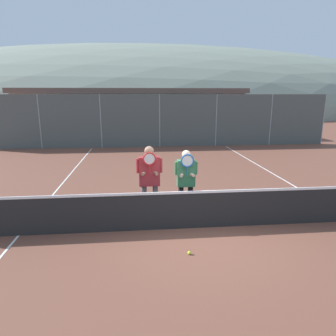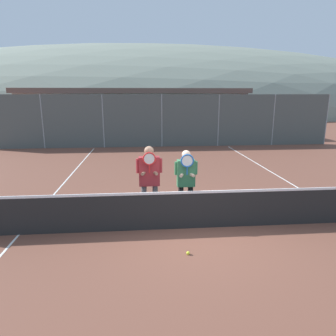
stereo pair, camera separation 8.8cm
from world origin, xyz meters
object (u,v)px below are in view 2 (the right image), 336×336
object	(u,v)px
car_far_left	(69,127)
car_center	(211,127)
player_leftmost	(149,176)
car_right_of_center	(277,126)
player_center_left	(186,178)
car_left_of_center	(144,127)
tennis_ball_on_court	(188,253)

from	to	relation	value
car_far_left	car_center	bearing A→B (deg)	-0.21
player_leftmost	car_right_of_center	bearing A→B (deg)	54.99
player_center_left	car_left_of_center	bearing A→B (deg)	93.87
car_far_left	car_left_of_center	distance (m)	4.97
player_center_left	tennis_ball_on_court	size ratio (longest dim) A/B	25.42
car_left_of_center	tennis_ball_on_court	bearing A→B (deg)	-87.39
car_center	tennis_ball_on_court	xyz separation A→B (m)	(-3.96, -15.18, -0.84)
player_leftmost	car_right_of_center	distance (m)	16.30
car_far_left	car_center	world-z (taller)	car_far_left
car_left_of_center	tennis_ball_on_court	distance (m)	15.19
car_right_of_center	player_center_left	bearing A→B (deg)	-122.41
player_center_left	car_far_left	distance (m)	14.62
player_center_left	player_leftmost	bearing A→B (deg)	-177.52
tennis_ball_on_court	car_right_of_center	bearing A→B (deg)	60.20
car_far_left	tennis_ball_on_court	xyz separation A→B (m)	(5.66, -15.21, -0.92)
car_far_left	car_center	size ratio (longest dim) A/B	1.16
player_leftmost	car_right_of_center	world-z (taller)	player_leftmost
car_center	car_right_of_center	xyz separation A→B (m)	(4.70, -0.05, -0.00)
car_right_of_center	car_left_of_center	bearing A→B (deg)	179.87
player_center_left	car_right_of_center	world-z (taller)	player_center_left
car_far_left	tennis_ball_on_court	bearing A→B (deg)	-69.58
player_center_left	car_right_of_center	distance (m)	15.77
car_center	tennis_ball_on_court	size ratio (longest dim) A/B	60.76
player_leftmost	tennis_ball_on_court	size ratio (longest dim) A/B	27.18
car_center	car_left_of_center	bearing A→B (deg)	-179.70
player_leftmost	car_far_left	distance (m)	14.32
player_center_left	car_right_of_center	bearing A→B (deg)	57.59
car_left_of_center	car_center	xyz separation A→B (m)	(4.65, 0.02, -0.03)
car_left_of_center	car_center	size ratio (longest dim) A/B	1.02
player_center_left	car_far_left	world-z (taller)	car_far_left
player_leftmost	player_center_left	world-z (taller)	player_leftmost
tennis_ball_on_court	car_far_left	bearing A→B (deg)	110.42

